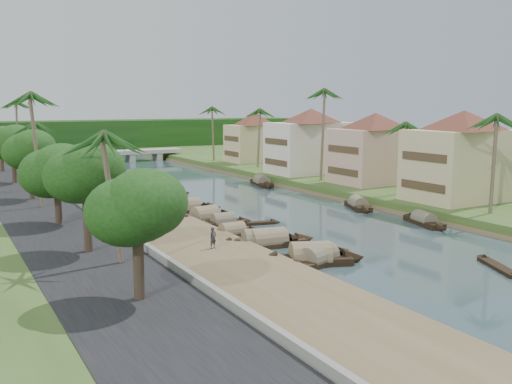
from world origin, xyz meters
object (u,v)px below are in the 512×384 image
building_near (462,155)px  person_near (213,238)px  sampan_0 (319,259)px  sampan_1 (310,258)px  bridge (116,154)px

building_near → person_near: building_near is taller
building_near → person_near: bearing=-171.5°
building_near → sampan_0: building_near is taller
building_near → sampan_1: 30.25m
building_near → sampan_0: 30.02m
sampan_0 → person_near: person_near is taller
building_near → sampan_0: bearing=-159.0°
person_near → bridge: bearing=62.2°
building_near → person_near: (-33.71, -5.02, -4.72)m
bridge → building_near: bearing=-75.6°
bridge → person_near: (-14.71, -79.02, -0.06)m
building_near → person_near: size_ratio=8.63×
bridge → building_near: size_ratio=1.89×
sampan_1 → person_near: bearing=160.9°
sampan_0 → sampan_1: sampan_1 is taller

